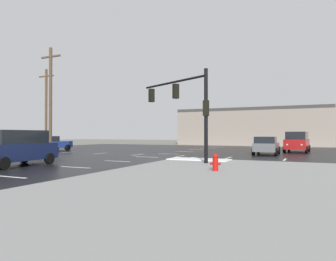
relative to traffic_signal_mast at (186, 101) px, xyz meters
The scene contains 14 objects.
ground_plane 7.87m from the traffic_signal_mast, 131.28° to the left, with size 120.00×120.00×0.00m, color slate.
road_asphalt 7.87m from the traffic_signal_mast, 131.28° to the left, with size 44.00×44.00×0.02m, color black.
sidewalk_corner 10.85m from the traffic_signal_mast, 42.49° to the right, with size 18.00×18.00×0.14m, color gray.
snow_strip_curbside 3.93m from the traffic_signal_mast, 66.89° to the left, with size 4.00×1.60×0.06m, color white.
lane_markings 6.33m from the traffic_signal_mast, 131.31° to the left, with size 36.15×36.15×0.01m.
traffic_signal_mast is the anchor object (origin of this frame).
fire_hydrant 6.16m from the traffic_signal_mast, 53.16° to the right, with size 0.48×0.26×0.79m.
strip_building_background 33.62m from the traffic_signal_mast, 92.27° to the left, with size 23.59×8.00×5.96m.
sedan_blue 18.84m from the traffic_signal_mast, 161.90° to the left, with size 2.41×4.67×1.58m.
suv_navy 10.30m from the traffic_signal_mast, 143.97° to the right, with size 2.53×4.97×2.03m.
sedan_grey 10.98m from the traffic_signal_mast, 69.57° to the left, with size 2.06×4.56×1.58m.
suv_red 16.50m from the traffic_signal_mast, 68.34° to the left, with size 2.45×4.94×2.03m.
utility_pole_mid 14.12m from the traffic_signal_mast, behind, with size 2.20×0.28×9.54m.
utility_pole_far 22.15m from the traffic_signal_mast, 158.38° to the left, with size 2.20×0.28×9.33m.
Camera 1 is at (11.46, -22.80, 1.84)m, focal length 32.32 mm.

